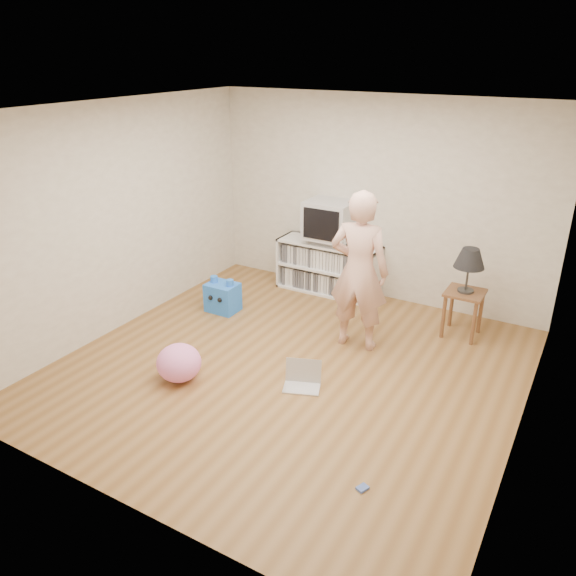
% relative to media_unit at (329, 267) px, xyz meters
% --- Properties ---
extents(ground, '(4.50, 4.50, 0.00)m').
position_rel_media_unit_xyz_m(ground, '(0.55, -2.04, -0.35)').
color(ground, brown).
rests_on(ground, ground).
extents(walls, '(4.52, 4.52, 2.60)m').
position_rel_media_unit_xyz_m(walls, '(0.55, -2.04, 0.95)').
color(walls, beige).
rests_on(walls, ground).
extents(ceiling, '(4.50, 4.50, 0.01)m').
position_rel_media_unit_xyz_m(ceiling, '(0.55, -2.04, 2.25)').
color(ceiling, white).
rests_on(ceiling, walls).
extents(media_unit, '(1.40, 0.45, 0.70)m').
position_rel_media_unit_xyz_m(media_unit, '(0.00, 0.00, 0.00)').
color(media_unit, white).
rests_on(media_unit, ground).
extents(dvd_deck, '(0.45, 0.35, 0.07)m').
position_rel_media_unit_xyz_m(dvd_deck, '(0.00, -0.02, 0.39)').
color(dvd_deck, gray).
rests_on(dvd_deck, media_unit).
extents(crt_tv, '(0.60, 0.53, 0.50)m').
position_rel_media_unit_xyz_m(crt_tv, '(0.00, -0.02, 0.67)').
color(crt_tv, '#B2B2B8').
rests_on(crt_tv, dvd_deck).
extents(side_table, '(0.42, 0.42, 0.55)m').
position_rel_media_unit_xyz_m(side_table, '(1.90, -0.39, 0.07)').
color(side_table, brown).
rests_on(side_table, ground).
extents(table_lamp, '(0.34, 0.34, 0.52)m').
position_rel_media_unit_xyz_m(table_lamp, '(1.90, -0.39, 0.59)').
color(table_lamp, '#333333').
rests_on(table_lamp, side_table).
extents(person, '(0.69, 0.49, 1.77)m').
position_rel_media_unit_xyz_m(person, '(0.93, -1.21, 0.54)').
color(person, beige).
rests_on(person, ground).
extents(laptop, '(0.43, 0.39, 0.25)m').
position_rel_media_unit_xyz_m(laptop, '(0.82, -2.24, -0.28)').
color(laptop, silver).
rests_on(laptop, ground).
extents(playing_cards, '(0.09, 0.11, 0.02)m').
position_rel_media_unit_xyz_m(playing_cards, '(1.90, -3.27, -0.34)').
color(playing_cards, '#4B69C8').
rests_on(playing_cards, ground).
extents(plush_blue, '(0.39, 0.34, 0.45)m').
position_rel_media_unit_xyz_m(plush_blue, '(-0.89, -1.24, -0.16)').
color(plush_blue, blue).
rests_on(plush_blue, ground).
extents(plush_pink, '(0.51, 0.51, 0.38)m').
position_rel_media_unit_xyz_m(plush_pink, '(-0.31, -2.77, -0.16)').
color(plush_pink, '#FF7FCC').
rests_on(plush_pink, ground).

